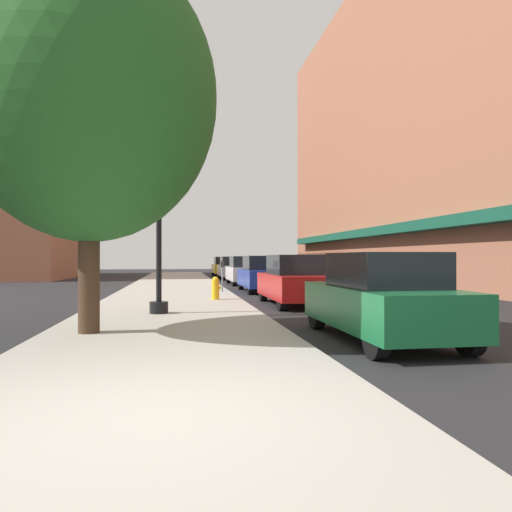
{
  "coord_description": "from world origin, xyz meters",
  "views": [
    {
      "loc": [
        0.23,
        -4.49,
        1.56
      ],
      "look_at": [
        4.02,
        18.92,
        1.66
      ],
      "focal_mm": 33.31,
      "sensor_mm": 36.0,
      "label": 1
    }
  ],
  "objects": [
    {
      "name": "ground_plane",
      "position": [
        4.0,
        18.0,
        0.0
      ],
      "size": [
        90.0,
        90.0,
        0.0
      ],
      "primitive_type": "plane",
      "color": "#232326"
    },
    {
      "name": "sidewalk_slab",
      "position": [
        0.0,
        19.0,
        0.06
      ],
      "size": [
        4.8,
        50.0,
        0.12
      ],
      "primitive_type": "cube",
      "color": "#A8A399",
      "rests_on": "ground"
    },
    {
      "name": "building_right_brick",
      "position": [
        14.99,
        22.0,
        10.09
      ],
      "size": [
        6.8,
        40.0,
        20.22
      ],
      "color": "#9E6047",
      "rests_on": "ground"
    },
    {
      "name": "building_far_background",
      "position": [
        -11.01,
        37.0,
        9.41
      ],
      "size": [
        6.8,
        18.0,
        18.86
      ],
      "color": "#9E6047",
      "rests_on": "ground"
    },
    {
      "name": "lamppost",
      "position": [
        -0.29,
        8.11,
        3.2
      ],
      "size": [
        0.48,
        0.48,
        5.9
      ],
      "color": "black",
      "rests_on": "sidewalk_slab"
    },
    {
      "name": "fire_hydrant",
      "position": [
        1.48,
        12.0,
        0.52
      ],
      "size": [
        0.33,
        0.26,
        0.79
      ],
      "color": "gold",
      "rests_on": "sidewalk_slab"
    },
    {
      "name": "parking_meter_near",
      "position": [
        2.05,
        15.75,
        0.95
      ],
      "size": [
        0.14,
        0.09,
        1.31
      ],
      "color": "slate",
      "rests_on": "sidewalk_slab"
    },
    {
      "name": "tree_near",
      "position": [
        -1.49,
        5.05,
        4.69
      ],
      "size": [
        4.92,
        4.92,
        7.41
      ],
      "color": "#422D1E",
      "rests_on": "sidewalk_slab"
    },
    {
      "name": "car_green",
      "position": [
        4.0,
        3.96,
        0.81
      ],
      "size": [
        1.8,
        4.3,
        1.66
      ],
      "rotation": [
        0.0,
        0.0,
        0.02
      ],
      "color": "black",
      "rests_on": "ground"
    },
    {
      "name": "car_red",
      "position": [
        4.0,
        10.73,
        0.81
      ],
      "size": [
        1.8,
        4.3,
        1.66
      ],
      "rotation": [
        0.0,
        0.0,
        -0.01
      ],
      "color": "black",
      "rests_on": "ground"
    },
    {
      "name": "car_blue",
      "position": [
        4.0,
        16.99,
        0.81
      ],
      "size": [
        1.8,
        4.3,
        1.66
      ],
      "rotation": [
        0.0,
        0.0,
        0.03
      ],
      "color": "black",
      "rests_on": "ground"
    },
    {
      "name": "car_white",
      "position": [
        4.0,
        23.06,
        0.81
      ],
      "size": [
        1.8,
        4.3,
        1.66
      ],
      "rotation": [
        0.0,
        0.0,
        0.01
      ],
      "color": "black",
      "rests_on": "ground"
    },
    {
      "name": "car_silver",
      "position": [
        4.0,
        29.75,
        0.81
      ],
      "size": [
        1.8,
        4.3,
        1.66
      ],
      "rotation": [
        0.0,
        0.0,
        0.01
      ],
      "color": "black",
      "rests_on": "ground"
    },
    {
      "name": "car_yellow",
      "position": [
        4.0,
        36.4,
        0.81
      ],
      "size": [
        1.8,
        4.3,
        1.66
      ],
      "rotation": [
        0.0,
        0.0,
        -0.02
      ],
      "color": "black",
      "rests_on": "ground"
    }
  ]
}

